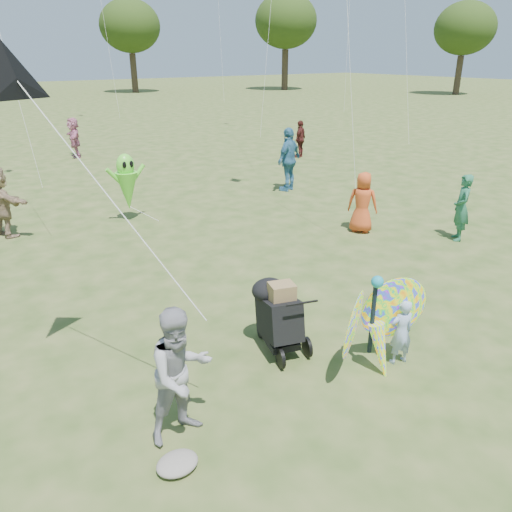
{
  "coord_description": "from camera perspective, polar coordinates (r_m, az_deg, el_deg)",
  "views": [
    {
      "loc": [
        -4.33,
        -4.34,
        4.02
      ],
      "look_at": [
        -0.2,
        1.5,
        1.1
      ],
      "focal_mm": 35.0,
      "sensor_mm": 36.0,
      "label": 1
    }
  ],
  "objects": [
    {
      "name": "adult_man",
      "position": [
        5.61,
        -8.59,
        -13.2
      ],
      "size": [
        0.81,
        0.65,
        1.58
      ],
      "primitive_type": "imported",
      "rotation": [
        0.0,
        0.0,
        0.07
      ],
      "color": "#949297",
      "rests_on": "ground"
    },
    {
      "name": "crowd_h",
      "position": [
        21.1,
        5.08,
        13.18
      ],
      "size": [
        0.94,
        0.73,
        1.49
      ],
      "primitive_type": "imported",
      "rotation": [
        0.0,
        0.0,
        3.63
      ],
      "color": "#481A18",
      "rests_on": "ground"
    },
    {
      "name": "jogging_stroller",
      "position": [
        7.12,
        2.44,
        -6.41
      ],
      "size": [
        0.69,
        1.12,
        1.09
      ],
      "rotation": [
        0.0,
        0.0,
        -0.3
      ],
      "color": "black",
      "rests_on": "ground"
    },
    {
      "name": "crowd_j",
      "position": [
        22.32,
        -20.07,
        12.6
      ],
      "size": [
        0.75,
        1.55,
        1.6
      ],
      "primitive_type": "imported",
      "rotation": [
        0.0,
        0.0,
        4.52
      ],
      "color": "#C16E8E",
      "rests_on": "ground"
    },
    {
      "name": "alien_kite",
      "position": [
        13.0,
        -14.51,
        7.93
      ],
      "size": [
        1.12,
        0.69,
        1.74
      ],
      "color": "#62E134",
      "rests_on": "ground"
    },
    {
      "name": "crowd_d",
      "position": [
        12.99,
        -27.13,
        5.49
      ],
      "size": [
        0.99,
        1.6,
        1.64
      ],
      "primitive_type": "imported",
      "rotation": [
        0.0,
        0.0,
        1.93
      ],
      "color": "#94785B",
      "rests_on": "ground"
    },
    {
      "name": "ground",
      "position": [
        7.33,
        8.24,
        -11.31
      ],
      "size": [
        160.0,
        160.0,
        0.0
      ],
      "primitive_type": "plane",
      "color": "#51592B",
      "rests_on": "ground"
    },
    {
      "name": "delta_kite_rig",
      "position": [
        6.0,
        -25.59,
        17.53
      ],
      "size": [
        1.67,
        1.96,
        2.91
      ],
      "color": "black",
      "rests_on": "ground"
    },
    {
      "name": "child_girl",
      "position": [
        7.17,
        16.26,
        -8.33
      ],
      "size": [
        0.4,
        0.32,
        0.97
      ],
      "primitive_type": "imported",
      "rotation": [
        0.0,
        0.0,
        2.88
      ],
      "color": "#93A9D1",
      "rests_on": "ground"
    },
    {
      "name": "butterfly_kite",
      "position": [
        6.79,
        13.58,
        -7.92
      ],
      "size": [
        1.74,
        0.75,
        1.61
      ],
      "color": "#FF6128",
      "rests_on": "ground"
    },
    {
      "name": "crowd_a",
      "position": [
        12.17,
        12.08,
        6.01
      ],
      "size": [
        0.78,
        0.85,
        1.46
      ],
      "primitive_type": "imported",
      "rotation": [
        0.0,
        0.0,
        2.17
      ],
      "color": "#C64A1F",
      "rests_on": "ground"
    },
    {
      "name": "grey_bag",
      "position": [
        5.66,
        -8.98,
        -22.37
      ],
      "size": [
        0.45,
        0.37,
        0.14
      ],
      "primitive_type": "ellipsoid",
      "color": "gray",
      "rests_on": "ground"
    },
    {
      "name": "crowd_f",
      "position": [
        12.28,
        22.44,
        5.12
      ],
      "size": [
        0.65,
        0.65,
        1.53
      ],
      "primitive_type": "imported",
      "rotation": [
        0.0,
        0.0,
        3.95
      ],
      "color": "#256445",
      "rests_on": "ground"
    },
    {
      "name": "crowd_c",
      "position": [
        15.7,
        3.77,
        10.95
      ],
      "size": [
        1.23,
        0.84,
        1.94
      ],
      "primitive_type": "imported",
      "rotation": [
        0.0,
        0.0,
        3.5
      ],
      "color": "teal",
      "rests_on": "ground"
    }
  ]
}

